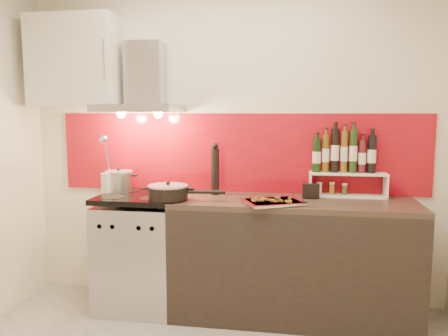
% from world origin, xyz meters
% --- Properties ---
extents(back_wall, '(3.40, 0.02, 2.60)m').
position_xyz_m(back_wall, '(0.00, 1.40, 1.30)').
color(back_wall, silver).
rests_on(back_wall, ground).
extents(backsplash, '(3.00, 0.02, 0.64)m').
position_xyz_m(backsplash, '(0.05, 1.39, 1.22)').
color(backsplash, '#9B0814').
rests_on(backsplash, back_wall).
extents(range_stove, '(0.60, 0.60, 0.91)m').
position_xyz_m(range_stove, '(-0.70, 1.10, 0.44)').
color(range_stove, '#B7B7BA').
rests_on(range_stove, ground).
extents(counter, '(1.80, 0.60, 0.90)m').
position_xyz_m(counter, '(0.50, 1.10, 0.45)').
color(counter, black).
rests_on(counter, ground).
extents(range_hood, '(0.62, 0.50, 0.61)m').
position_xyz_m(range_hood, '(-0.70, 1.24, 1.74)').
color(range_hood, '#B7B7BA').
rests_on(range_hood, back_wall).
extents(upper_cabinet, '(0.70, 0.35, 0.72)m').
position_xyz_m(upper_cabinet, '(-1.25, 1.22, 1.95)').
color(upper_cabinet, silver).
rests_on(upper_cabinet, back_wall).
extents(stock_pot, '(0.23, 0.23, 0.19)m').
position_xyz_m(stock_pot, '(-0.91, 1.22, 0.99)').
color(stock_pot, '#B7B7BA').
rests_on(stock_pot, range_stove).
extents(saute_pan, '(0.57, 0.30, 0.14)m').
position_xyz_m(saute_pan, '(-0.41, 0.95, 0.96)').
color(saute_pan, black).
rests_on(saute_pan, range_stove).
extents(utensil_jar, '(0.10, 0.15, 0.47)m').
position_xyz_m(utensil_jar, '(-0.98, 1.13, 1.04)').
color(utensil_jar, silver).
rests_on(utensil_jar, range_stove).
extents(pepper_mill, '(0.06, 0.06, 0.41)m').
position_xyz_m(pepper_mill, '(-0.12, 1.24, 1.10)').
color(pepper_mill, black).
rests_on(pepper_mill, counter).
extents(step_shelf, '(0.58, 0.16, 0.53)m').
position_xyz_m(step_shelf, '(0.88, 1.31, 1.15)').
color(step_shelf, white).
rests_on(step_shelf, counter).
extents(caddy_box, '(0.13, 0.06, 0.11)m').
position_xyz_m(caddy_box, '(0.63, 1.19, 0.96)').
color(caddy_box, black).
rests_on(caddy_box, counter).
extents(baking_tray, '(0.51, 0.46, 0.03)m').
position_xyz_m(baking_tray, '(0.36, 0.95, 0.92)').
color(baking_tray, silver).
rests_on(baking_tray, counter).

